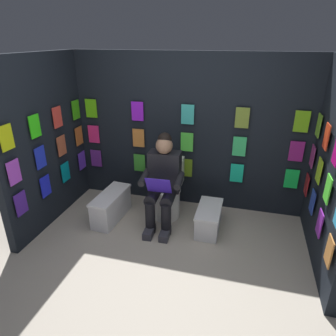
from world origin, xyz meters
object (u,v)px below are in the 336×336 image
(comic_longbox_far, at_px, (111,206))
(toilet, at_px, (167,192))
(person_reading, at_px, (163,181))
(comic_longbox_near, at_px, (209,219))

(comic_longbox_far, bearing_deg, toilet, -151.04)
(person_reading, distance_m, comic_longbox_near, 0.75)
(toilet, height_order, comic_longbox_far, toilet)
(comic_longbox_near, height_order, comic_longbox_far, comic_longbox_far)
(toilet, relative_size, person_reading, 0.65)
(toilet, xyz_separation_m, comic_longbox_near, (-0.61, 0.24, -0.17))
(toilet, bearing_deg, comic_longbox_near, 155.78)
(comic_longbox_far, bearing_deg, comic_longbox_near, -172.84)
(person_reading, xyz_separation_m, comic_longbox_far, (0.69, 0.10, -0.41))
(person_reading, height_order, comic_longbox_far, person_reading)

